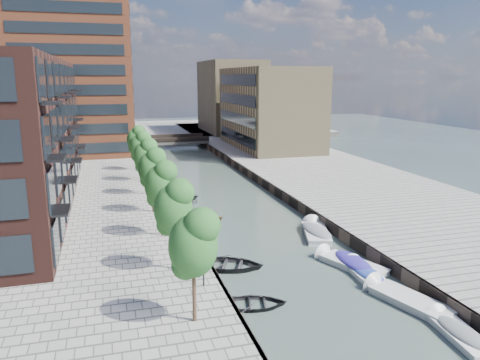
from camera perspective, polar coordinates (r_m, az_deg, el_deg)
name	(u,v)px	position (r m, az deg, el deg)	size (l,w,h in m)	color
water	(208,183)	(60.66, -3.90, -0.32)	(300.00, 300.00, 0.00)	#38473F
quay_right	(321,172)	(65.71, 9.86, 0.96)	(20.00, 140.00, 1.00)	gray
quay_wall_left	(161,182)	(59.61, -9.65, -0.20)	(0.25, 140.00, 1.00)	#332823
quay_wall_right	(253,176)	(62.09, 1.60, 0.47)	(0.25, 140.00, 1.00)	#332823
far_closure	(157,130)	(119.21, -10.07, 6.03)	(80.00, 40.00, 1.00)	gray
apartment_block	(22,135)	(48.77, -25.06, 4.97)	(8.00, 38.00, 14.00)	black
tower	(72,61)	(83.05, -19.82, 13.53)	(18.00, 18.00, 30.00)	brown
tan_block_near	(269,108)	(84.93, 3.53, 8.78)	(12.00, 25.00, 14.00)	#917E59
tan_block_far	(231,97)	(109.69, -1.08, 10.13)	(12.00, 20.00, 16.00)	#917E59
bridge	(173,141)	(91.50, -8.18, 4.78)	(13.00, 6.00, 1.30)	gray
tree_0	(193,242)	(23.61, -5.75, -7.50)	(2.50, 2.50, 5.95)	#382619
tree_1	(173,206)	(30.21, -8.16, -3.11)	(2.50, 2.50, 5.95)	#382619
tree_2	(160,183)	(36.96, -9.68, -0.30)	(2.50, 2.50, 5.95)	#382619
tree_3	(152,166)	(43.79, -10.73, 1.63)	(2.50, 2.50, 5.95)	#382619
tree_4	(145,155)	(50.66, -11.50, 3.05)	(2.50, 2.50, 5.95)	#382619
tree_5	(140,146)	(57.57, -12.09, 4.12)	(2.50, 2.50, 5.95)	#382619
tree_6	(136,138)	(64.49, -12.55, 4.96)	(2.50, 2.50, 5.95)	#382619
lamp_0	(203,246)	(28.15, -4.53, -8.03)	(0.24, 0.24, 4.12)	black
lamp_1	(168,187)	(43.32, -8.80, -0.84)	(0.24, 0.24, 4.12)	black
lamp_2	(151,158)	(58.93, -10.82, 2.59)	(0.24, 0.24, 4.12)	black
sloop_0	(254,306)	(28.80, 1.70, -15.16)	(2.86, 4.01, 0.83)	black
sloop_1	(228,268)	(33.94, -1.45, -10.71)	(3.63, 5.09, 1.05)	#242326
sloop_2	(203,225)	(43.58, -4.57, -5.44)	(3.27, 4.58, 0.95)	#72350C
sloop_3	(178,205)	(50.22, -7.52, -3.10)	(3.06, 4.28, 0.89)	silver
sloop_4	(182,201)	(51.94, -7.12, -2.56)	(3.08, 4.31, 0.89)	#242326
motorboat_0	(347,263)	(35.16, 12.96, -9.81)	(3.73, 5.68, 1.79)	silver
motorboat_1	(457,332)	(28.34, 24.94, -16.48)	(2.01, 4.60, 1.49)	white
motorboat_2	(401,299)	(31.04, 19.02, -13.52)	(3.44, 5.82, 1.84)	silver
motorboat_3	(364,273)	(33.81, 14.84, -10.90)	(1.94, 4.64, 1.51)	white
motorboat_4	(315,231)	(41.37, 9.16, -6.22)	(3.49, 5.93, 1.87)	silver
car	(249,145)	(83.29, 1.11, 4.31)	(1.45, 3.61, 1.23)	silver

